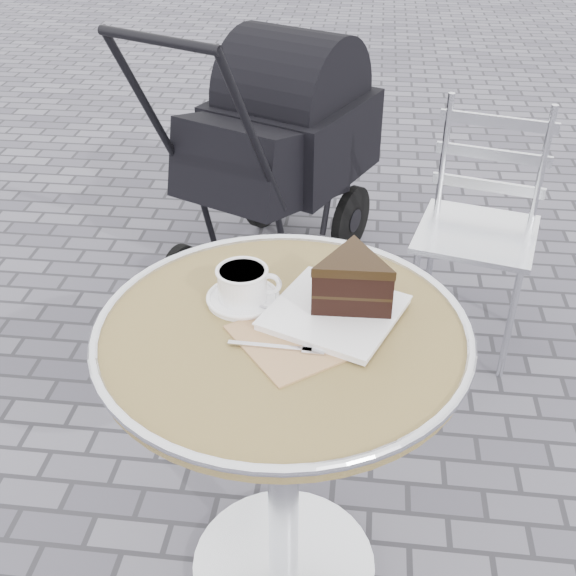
# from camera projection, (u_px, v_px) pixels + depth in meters

# --- Properties ---
(ground) EXTENTS (80.00, 80.00, 0.00)m
(ground) POSITION_uv_depth(u_px,v_px,m) (284.00, 569.00, 1.76)
(ground) COLOR #5D5C66
(ground) RESTS_ON ground
(cafe_table) EXTENTS (0.72, 0.72, 0.74)m
(cafe_table) POSITION_uv_depth(u_px,v_px,m) (283.00, 394.00, 1.45)
(cafe_table) COLOR silver
(cafe_table) RESTS_ON ground
(cappuccino_set) EXTENTS (0.16, 0.14, 0.07)m
(cappuccino_set) POSITION_uv_depth(u_px,v_px,m) (244.00, 287.00, 1.42)
(cappuccino_set) COLOR white
(cappuccino_set) RESTS_ON cafe_table
(cake_plate_set) EXTENTS (0.36, 0.37, 0.12)m
(cake_plate_set) POSITION_uv_depth(u_px,v_px,m) (347.00, 289.00, 1.37)
(cake_plate_set) COLOR #A97D5C
(cake_plate_set) RESTS_ON cafe_table
(bistro_chair) EXTENTS (0.44, 0.44, 0.81)m
(bistro_chair) POSITION_uv_depth(u_px,v_px,m) (484.00, 199.00, 2.32)
(bistro_chair) COLOR silver
(bistro_chair) RESTS_ON ground
(baby_stroller) EXTENTS (0.82, 1.09, 1.04)m
(baby_stroller) POSITION_uv_depth(u_px,v_px,m) (277.00, 154.00, 2.72)
(baby_stroller) COLOR black
(baby_stroller) RESTS_ON ground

